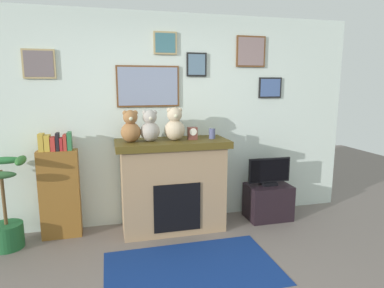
# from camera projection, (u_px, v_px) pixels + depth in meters

# --- Properties ---
(back_wall) EXTENTS (5.20, 0.15, 2.60)m
(back_wall) POSITION_uv_depth(u_px,v_px,m) (157.00, 120.00, 4.18)
(back_wall) COLOR silver
(back_wall) RESTS_ON ground_plane
(fireplace) EXTENTS (1.32, 0.61, 1.10)m
(fireplace) POSITION_uv_depth(u_px,v_px,m) (172.00, 184.00, 4.02)
(fireplace) COLOR #9B7C5A
(fireplace) RESTS_ON ground_plane
(bookshelf) EXTENTS (0.43, 0.16, 1.23)m
(bookshelf) POSITION_uv_depth(u_px,v_px,m) (60.00, 190.00, 3.77)
(bookshelf) COLOR brown
(bookshelf) RESTS_ON ground_plane
(potted_plant) EXTENTS (0.50, 0.43, 1.00)m
(potted_plant) POSITION_uv_depth(u_px,v_px,m) (6.00, 217.00, 3.54)
(potted_plant) COLOR #1E592D
(potted_plant) RESTS_ON ground_plane
(tv_stand) EXTENTS (0.56, 0.40, 0.46)m
(tv_stand) POSITION_uv_depth(u_px,v_px,m) (268.00, 202.00, 4.37)
(tv_stand) COLOR black
(tv_stand) RESTS_ON ground_plane
(television) EXTENTS (0.57, 0.14, 0.36)m
(television) POSITION_uv_depth(u_px,v_px,m) (269.00, 172.00, 4.29)
(television) COLOR black
(television) RESTS_ON tv_stand
(area_rug) EXTENTS (1.65, 1.01, 0.01)m
(area_rug) POSITION_uv_depth(u_px,v_px,m) (192.00, 268.00, 3.20)
(area_rug) COLOR navy
(area_rug) RESTS_ON ground_plane
(candle_jar) EXTENTS (0.08, 0.08, 0.12)m
(candle_jar) POSITION_uv_depth(u_px,v_px,m) (212.00, 134.00, 4.01)
(candle_jar) COLOR #4C517A
(candle_jar) RESTS_ON fireplace
(mantel_clock) EXTENTS (0.11, 0.08, 0.15)m
(mantel_clock) POSITION_uv_depth(u_px,v_px,m) (192.00, 133.00, 3.95)
(mantel_clock) COLOR brown
(mantel_clock) RESTS_ON fireplace
(teddy_bear_tan) EXTENTS (0.23, 0.23, 0.37)m
(teddy_bear_tan) POSITION_uv_depth(u_px,v_px,m) (131.00, 128.00, 3.76)
(teddy_bear_tan) COLOR #946339
(teddy_bear_tan) RESTS_ON fireplace
(teddy_bear_brown) EXTENTS (0.23, 0.23, 0.36)m
(teddy_bear_brown) POSITION_uv_depth(u_px,v_px,m) (150.00, 127.00, 3.81)
(teddy_bear_brown) COLOR #A39B93
(teddy_bear_brown) RESTS_ON fireplace
(teddy_bear_cream) EXTENTS (0.24, 0.24, 0.39)m
(teddy_bear_cream) POSITION_uv_depth(u_px,v_px,m) (175.00, 125.00, 3.88)
(teddy_bear_cream) COLOR #C5AF90
(teddy_bear_cream) RESTS_ON fireplace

